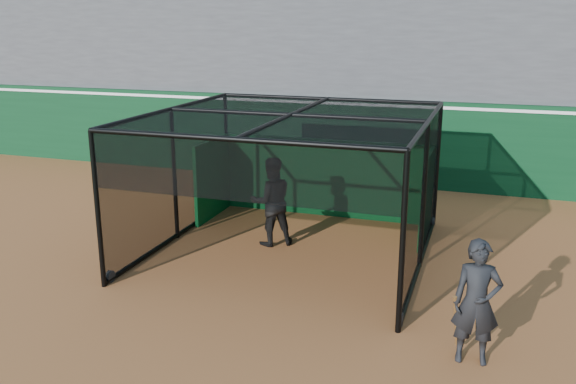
% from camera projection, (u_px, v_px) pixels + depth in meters
% --- Properties ---
extents(ground, '(120.00, 120.00, 0.00)m').
position_uv_depth(ground, '(220.00, 295.00, 10.67)').
color(ground, '#96562B').
rests_on(ground, ground).
extents(outfield_wall, '(50.00, 0.50, 2.50)m').
position_uv_depth(outfield_wall, '(339.00, 138.00, 18.08)').
color(outfield_wall, '#093519').
rests_on(outfield_wall, ground).
extents(grandstand, '(50.00, 7.85, 8.95)m').
position_uv_depth(grandstand, '(367.00, 26.00, 20.67)').
color(grandstand, '#4C4C4F').
rests_on(grandstand, ground).
extents(batting_cage, '(5.39, 5.58, 2.86)m').
position_uv_depth(batting_cage, '(291.00, 185.00, 12.35)').
color(batting_cage, black).
rests_on(batting_cage, ground).
extents(batter, '(1.17, 1.11, 1.91)m').
position_uv_depth(batter, '(271.00, 201.00, 12.88)').
color(batter, black).
rests_on(batter, ground).
extents(on_deck_player, '(0.70, 0.50, 1.80)m').
position_uv_depth(on_deck_player, '(476.00, 303.00, 8.36)').
color(on_deck_player, black).
rests_on(on_deck_player, ground).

